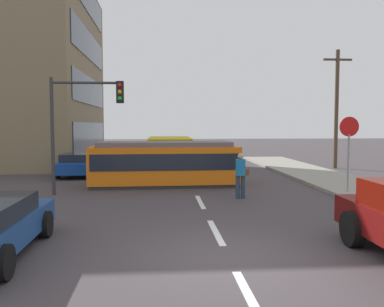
{
  "coord_description": "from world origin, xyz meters",
  "views": [
    {
      "loc": [
        -1.38,
        -7.97,
        2.71
      ],
      "look_at": [
        -0.01,
        9.5,
        1.46
      ],
      "focal_mm": 37.83,
      "sensor_mm": 36.0,
      "label": 1
    }
  ],
  "objects_px": {
    "pedestrian_crossing": "(241,173)",
    "stop_sign": "(349,138)",
    "city_bus": "(170,151)",
    "streetcar_tram": "(165,163)",
    "parked_sedan_mid": "(80,164)",
    "utility_pole_mid": "(337,107)",
    "traffic_light_mast": "(83,112)"
  },
  "relations": [
    {
      "from": "stop_sign",
      "to": "traffic_light_mast",
      "type": "bearing_deg",
      "value": 174.98
    },
    {
      "from": "pedestrian_crossing",
      "to": "traffic_light_mast",
      "type": "distance_m",
      "value": 6.46
    },
    {
      "from": "pedestrian_crossing",
      "to": "traffic_light_mast",
      "type": "xyz_separation_m",
      "value": [
        -5.92,
        1.28,
        2.25
      ]
    },
    {
      "from": "pedestrian_crossing",
      "to": "stop_sign",
      "type": "xyz_separation_m",
      "value": [
        4.28,
        0.39,
        1.25
      ]
    },
    {
      "from": "city_bus",
      "to": "parked_sedan_mid",
      "type": "distance_m",
      "value": 5.55
    },
    {
      "from": "streetcar_tram",
      "to": "parked_sedan_mid",
      "type": "distance_m",
      "value": 6.02
    },
    {
      "from": "utility_pole_mid",
      "to": "city_bus",
      "type": "bearing_deg",
      "value": 179.0
    },
    {
      "from": "parked_sedan_mid",
      "to": "stop_sign",
      "type": "distance_m",
      "value": 13.64
    },
    {
      "from": "parked_sedan_mid",
      "to": "traffic_light_mast",
      "type": "xyz_separation_m",
      "value": [
        1.36,
        -6.17,
        2.57
      ]
    },
    {
      "from": "pedestrian_crossing",
      "to": "stop_sign",
      "type": "distance_m",
      "value": 4.47
    },
    {
      "from": "stop_sign",
      "to": "parked_sedan_mid",
      "type": "bearing_deg",
      "value": 148.54
    },
    {
      "from": "streetcar_tram",
      "to": "traffic_light_mast",
      "type": "distance_m",
      "value": 4.43
    },
    {
      "from": "streetcar_tram",
      "to": "city_bus",
      "type": "height_order",
      "value": "streetcar_tram"
    },
    {
      "from": "streetcar_tram",
      "to": "utility_pole_mid",
      "type": "bearing_deg",
      "value": 30.52
    },
    {
      "from": "streetcar_tram",
      "to": "city_bus",
      "type": "bearing_deg",
      "value": 86.62
    },
    {
      "from": "city_bus",
      "to": "traffic_light_mast",
      "type": "bearing_deg",
      "value": -112.11
    },
    {
      "from": "stop_sign",
      "to": "utility_pole_mid",
      "type": "xyz_separation_m",
      "value": [
        3.69,
        9.43,
        1.64
      ]
    },
    {
      "from": "traffic_light_mast",
      "to": "utility_pole_mid",
      "type": "bearing_deg",
      "value": 31.58
    },
    {
      "from": "stop_sign",
      "to": "pedestrian_crossing",
      "type": "bearing_deg",
      "value": -174.84
    },
    {
      "from": "parked_sedan_mid",
      "to": "city_bus",
      "type": "bearing_deg",
      "value": 27.4
    },
    {
      "from": "city_bus",
      "to": "pedestrian_crossing",
      "type": "distance_m",
      "value": 10.28
    },
    {
      "from": "parked_sedan_mid",
      "to": "stop_sign",
      "type": "height_order",
      "value": "stop_sign"
    },
    {
      "from": "city_bus",
      "to": "parked_sedan_mid",
      "type": "relative_size",
      "value": 1.26
    },
    {
      "from": "stop_sign",
      "to": "traffic_light_mast",
      "type": "height_order",
      "value": "traffic_light_mast"
    },
    {
      "from": "parked_sedan_mid",
      "to": "stop_sign",
      "type": "bearing_deg",
      "value": -31.46
    },
    {
      "from": "stop_sign",
      "to": "utility_pole_mid",
      "type": "distance_m",
      "value": 10.26
    },
    {
      "from": "stop_sign",
      "to": "streetcar_tram",
      "type": "bearing_deg",
      "value": 156.17
    },
    {
      "from": "pedestrian_crossing",
      "to": "stop_sign",
      "type": "height_order",
      "value": "stop_sign"
    },
    {
      "from": "stop_sign",
      "to": "traffic_light_mast",
      "type": "distance_m",
      "value": 10.28
    },
    {
      "from": "utility_pole_mid",
      "to": "parked_sedan_mid",
      "type": "bearing_deg",
      "value": -171.19
    },
    {
      "from": "city_bus",
      "to": "traffic_light_mast",
      "type": "xyz_separation_m",
      "value": [
        -3.54,
        -8.72,
        2.08
      ]
    },
    {
      "from": "utility_pole_mid",
      "to": "stop_sign",
      "type": "bearing_deg",
      "value": -111.38
    }
  ]
}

